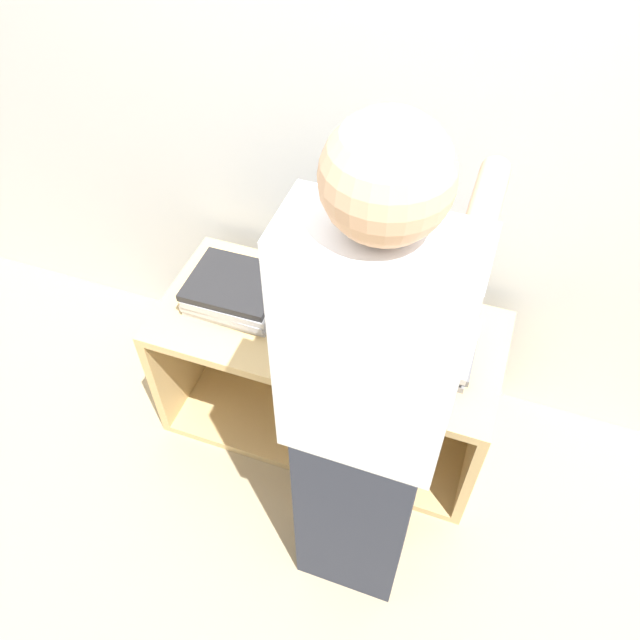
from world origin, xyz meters
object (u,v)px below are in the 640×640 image
(laptop_stack_left, at_px, (237,291))
(person, at_px, (364,423))
(laptop_stack_right, at_px, (427,343))
(laptop_open, at_px, (334,303))

(laptop_stack_left, xyz_separation_m, person, (0.63, -0.54, 0.25))
(person, bearing_deg, laptop_stack_left, 139.53)
(laptop_stack_right, bearing_deg, laptop_stack_left, -179.78)
(person, bearing_deg, laptop_open, 114.90)
(laptop_stack_right, bearing_deg, person, -97.71)
(laptop_stack_right, xyz_separation_m, person, (-0.07, -0.54, 0.27))
(laptop_open, xyz_separation_m, laptop_stack_left, (-0.35, -0.06, 0.00))
(laptop_stack_left, relative_size, laptop_stack_right, 1.01)
(laptop_open, distance_m, laptop_stack_right, 0.36)
(laptop_open, height_order, laptop_stack_left, laptop_open)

